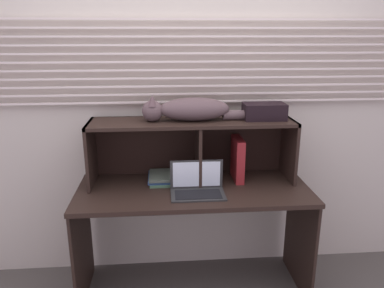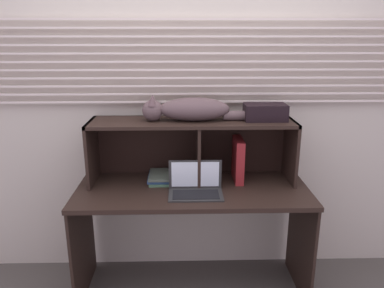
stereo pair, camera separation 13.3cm
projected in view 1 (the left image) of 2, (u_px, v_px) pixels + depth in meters
The scene contains 8 objects.
back_panel_with_blinds at pixel (190, 104), 2.64m from camera, with size 4.40×0.08×2.50m.
desk at pixel (194, 208), 2.49m from camera, with size 1.51×0.62×0.77m.
hutch_shelf_unit at pixel (192, 137), 2.52m from camera, with size 1.35×0.33×0.42m.
cat at pixel (190, 110), 2.43m from camera, with size 0.79×0.18×0.17m.
laptop at pixel (197, 187), 2.36m from camera, with size 0.34×0.20×0.20m.
binder_upright at pixel (238, 159), 2.56m from camera, with size 0.06×0.23×0.29m, color maroon.
book_stack at pixel (162, 178), 2.55m from camera, with size 0.19×0.24×0.05m.
storage_box at pixel (264, 111), 2.48m from camera, with size 0.27×0.16×0.11m, color black.
Camera 1 is at (-0.19, -2.05, 1.75)m, focal length 35.10 mm.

